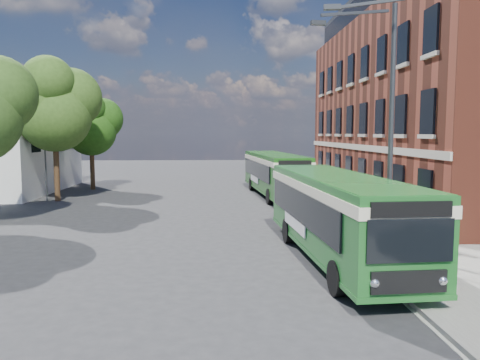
{
  "coord_description": "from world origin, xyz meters",
  "views": [
    {
      "loc": [
        -0.94,
        -18.54,
        4.49
      ],
      "look_at": [
        0.06,
        4.28,
        2.2
      ],
      "focal_mm": 35.0,
      "sensor_mm": 36.0,
      "label": 1
    }
  ],
  "objects": [
    {
      "name": "ground",
      "position": [
        0.0,
        0.0,
        0.0
      ],
      "size": [
        120.0,
        120.0,
        0.0
      ],
      "primitive_type": "plane",
      "color": "#28282A",
      "rests_on": "ground"
    },
    {
      "name": "pavement",
      "position": [
        7.0,
        8.0,
        0.07
      ],
      "size": [
        6.0,
        48.0,
        0.15
      ],
      "primitive_type": "cube",
      "color": "gray",
      "rests_on": "ground"
    },
    {
      "name": "kerb_line",
      "position": [
        3.95,
        8.0,
        0.01
      ],
      "size": [
        0.12,
        48.0,
        0.01
      ],
      "primitive_type": "cube",
      "color": "beige",
      "rests_on": "ground"
    },
    {
      "name": "brick_office",
      "position": [
        14.0,
        12.0,
        6.97
      ],
      "size": [
        12.1,
        26.0,
        14.2
      ],
      "color": "maroon",
      "rests_on": "ground"
    },
    {
      "name": "flagpole",
      "position": [
        -12.45,
        13.0,
        4.94
      ],
      "size": [
        0.95,
        0.1,
        9.0
      ],
      "color": "#333538",
      "rests_on": "ground"
    },
    {
      "name": "street_lamp",
      "position": [
        4.84,
        -2.0,
        4.79
      ],
      "size": [
        2.96,
        2.38,
        9.0
      ],
      "color": "#333538",
      "rests_on": "ground"
    },
    {
      "name": "bus_stop_sign",
      "position": [
        5.6,
        -4.2,
        1.51
      ],
      "size": [
        0.35,
        0.08,
        2.52
      ],
      "color": "#333538",
      "rests_on": "ground"
    },
    {
      "name": "bus_front",
      "position": [
        3.2,
        -2.38,
        1.83
      ],
      "size": [
        3.29,
        11.27,
        3.02
      ],
      "color": "#1D6023",
      "rests_on": "ground"
    },
    {
      "name": "bus_rear",
      "position": [
        3.0,
        14.85,
        1.83
      ],
      "size": [
        3.59,
        12.32,
        3.02
      ],
      "color": "#185314",
      "rests_on": "ground"
    },
    {
      "name": "pedestrian_a",
      "position": [
        5.04,
        -2.03,
        1.01
      ],
      "size": [
        0.64,
        0.44,
        1.71
      ],
      "primitive_type": "imported",
      "rotation": [
        0.0,
        0.0,
        3.19
      ],
      "color": "black",
      "rests_on": "pavement"
    },
    {
      "name": "pedestrian_b",
      "position": [
        7.01,
        -1.38,
        0.96
      ],
      "size": [
        0.95,
        0.85,
        1.61
      ],
      "primitive_type": "imported",
      "rotation": [
        0.0,
        0.0,
        2.77
      ],
      "color": "black",
      "rests_on": "pavement"
    },
    {
      "name": "tree_mid",
      "position": [
        -11.65,
        12.73,
        6.36
      ],
      "size": [
        5.55,
        5.28,
        9.37
      ],
      "color": "#3C2416",
      "rests_on": "ground"
    },
    {
      "name": "tree_right",
      "position": [
        -11.05,
        19.16,
        5.26
      ],
      "size": [
        4.6,
        4.37,
        7.76
      ],
      "color": "#3C2416",
      "rests_on": "ground"
    }
  ]
}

